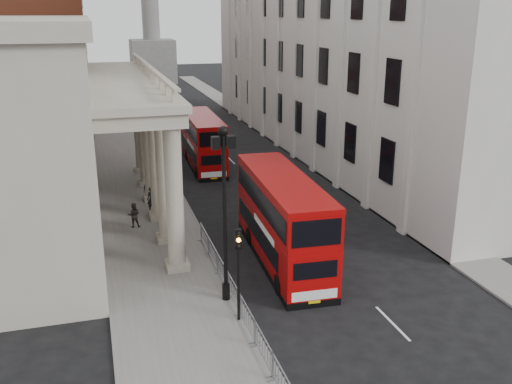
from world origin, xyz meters
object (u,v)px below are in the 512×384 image
object	(u,v)px
bus_near	(283,218)
pedestrian_c	(149,188)
pedestrian_b	(134,215)
lamp_post_south	(224,203)
lamp_post_mid	(173,133)
traffic_light	(238,258)
bus_far	(203,140)
pedestrian_a	(152,199)
lamp_post_north	(149,101)

from	to	relation	value
bus_near	pedestrian_c	xyz separation A→B (m)	(-5.94, 12.62, -1.59)
pedestrian_b	bus_near	bearing A→B (deg)	145.45
lamp_post_south	bus_near	size ratio (longest dim) A/B	0.74
lamp_post_south	pedestrian_b	distance (m)	12.03
lamp_post_mid	traffic_light	bearing A→B (deg)	-89.68
lamp_post_mid	pedestrian_b	size ratio (longest dim) A/B	5.27
lamp_post_mid	bus_near	bearing A→B (deg)	-71.81
traffic_light	bus_near	bearing A→B (deg)	55.31
bus_far	pedestrian_a	bearing A→B (deg)	-115.35
bus_far	pedestrian_b	bearing A→B (deg)	-115.54
lamp_post_north	pedestrian_a	bearing A→B (deg)	-96.09
lamp_post_mid	pedestrian_c	size ratio (longest dim) A/B	5.29
bus_far	pedestrian_a	distance (m)	12.68
traffic_light	bus_near	size ratio (longest dim) A/B	0.38
pedestrian_b	pedestrian_c	distance (m)	5.67
traffic_light	pedestrian_a	size ratio (longest dim) A/B	2.49
lamp_post_south	lamp_post_mid	distance (m)	16.00
bus_far	bus_near	bearing A→B (deg)	-87.42
lamp_post_south	pedestrian_b	bearing A→B (deg)	107.36
bus_far	lamp_post_mid	bearing A→B (deg)	-111.73
bus_near	pedestrian_b	size ratio (longest dim) A/B	7.08
lamp_post_north	pedestrian_b	distance (m)	21.81
lamp_post_mid	bus_far	xyz separation A→B (m)	(3.78, 8.66, -2.57)
lamp_post_south	lamp_post_mid	world-z (taller)	same
pedestrian_a	pedestrian_c	xyz separation A→B (m)	(0.09, 2.85, -0.08)
lamp_post_mid	traffic_light	distance (m)	18.11
bus_near	bus_far	distance (m)	20.98
pedestrian_c	bus_near	bearing A→B (deg)	-62.09
pedestrian_b	pedestrian_c	xyz separation A→B (m)	(1.49, 5.47, -0.00)
lamp_post_north	pedestrian_a	world-z (taller)	lamp_post_north
lamp_post_north	pedestrian_a	distance (m)	19.06
bus_near	pedestrian_a	size ratio (longest dim) A/B	6.49
traffic_light	bus_far	xyz separation A→B (m)	(3.68, 26.68, -0.77)
lamp_post_south	lamp_post_mid	size ratio (longest dim) A/B	1.00
lamp_post_south	pedestrian_c	distance (m)	16.89
traffic_light	bus_far	bearing A→B (deg)	82.14
lamp_post_south	pedestrian_a	world-z (taller)	lamp_post_south
pedestrian_a	pedestrian_c	bearing A→B (deg)	96.66
lamp_post_north	lamp_post_mid	bearing A→B (deg)	-90.00
lamp_post_mid	pedestrian_c	distance (m)	4.44
lamp_post_mid	lamp_post_north	distance (m)	16.00
lamp_post_south	pedestrian_c	size ratio (longest dim) A/B	5.29
pedestrian_a	pedestrian_b	distance (m)	2.98
lamp_post_south	bus_far	world-z (taller)	lamp_post_south
lamp_post_north	pedestrian_c	world-z (taller)	lamp_post_north
lamp_post_mid	pedestrian_a	distance (m)	5.08
bus_far	pedestrian_b	world-z (taller)	bus_far
lamp_post_north	traffic_light	world-z (taller)	lamp_post_north
pedestrian_a	pedestrian_b	size ratio (longest dim) A/B	1.09
lamp_post_north	bus_far	bearing A→B (deg)	-62.71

